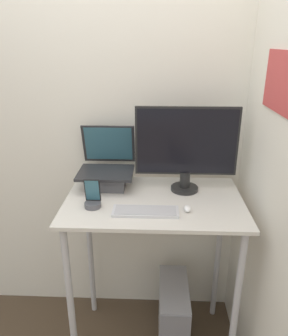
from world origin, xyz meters
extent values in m
cube|color=silver|center=(0.00, 0.70, 1.30)|extent=(6.00, 0.05, 2.60)
cube|color=#BF3F3F|center=(0.54, 0.12, 1.68)|extent=(0.01, 0.49, 0.26)
cube|color=beige|center=(0.00, 0.31, 1.03)|extent=(0.96, 0.62, 0.02)
cylinder|color=#B7B7BC|center=(-0.43, 0.05, 0.51)|extent=(0.04, 0.04, 1.02)
cylinder|color=#B7B7BC|center=(0.43, 0.05, 0.51)|extent=(0.04, 0.04, 1.02)
cylinder|color=#B7B7BC|center=(-0.43, 0.57, 0.51)|extent=(0.04, 0.04, 1.02)
cylinder|color=#B7B7BC|center=(0.43, 0.57, 0.51)|extent=(0.04, 0.04, 1.02)
cube|color=#4C4C51|center=(-0.28, 0.46, 1.08)|extent=(0.22, 0.17, 0.08)
cube|color=#262628|center=(-0.28, 0.46, 1.13)|extent=(0.32, 0.25, 0.02)
cube|color=#262628|center=(-0.28, 0.61, 1.26)|extent=(0.32, 0.07, 0.24)
cube|color=#336072|center=(-0.28, 0.60, 1.26)|extent=(0.28, 0.06, 0.21)
cylinder|color=black|center=(0.17, 0.43, 1.05)|extent=(0.16, 0.16, 0.02)
cylinder|color=black|center=(0.17, 0.43, 1.11)|extent=(0.06, 0.06, 0.09)
cube|color=black|center=(0.17, 0.44, 1.33)|extent=(0.56, 0.01, 0.38)
cube|color=black|center=(0.17, 0.43, 1.33)|extent=(0.54, 0.01, 0.36)
cube|color=silver|center=(-0.04, 0.16, 1.05)|extent=(0.33, 0.11, 0.01)
cube|color=#A8A8AD|center=(-0.04, 0.16, 1.06)|extent=(0.30, 0.10, 0.00)
ellipsoid|color=white|center=(0.17, 0.18, 1.05)|extent=(0.04, 0.06, 0.03)
cylinder|color=#4C4C51|center=(-0.31, 0.20, 1.05)|extent=(0.09, 0.09, 0.03)
cube|color=black|center=(-0.31, 0.22, 1.13)|extent=(0.08, 0.03, 0.13)
cube|color=#336072|center=(-0.31, 0.21, 1.13)|extent=(0.07, 0.03, 0.12)
cube|color=gray|center=(0.13, 0.31, 0.22)|extent=(0.18, 0.42, 0.44)
camera|label=1|loc=(0.01, -1.28, 1.84)|focal=35.00mm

